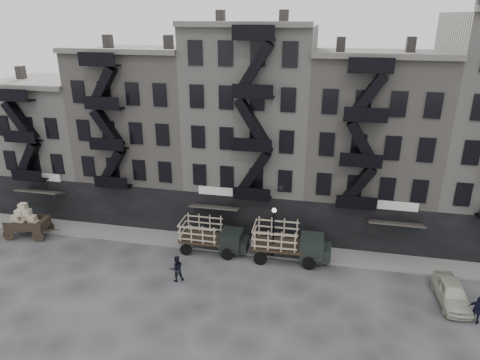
% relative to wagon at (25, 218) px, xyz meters
% --- Properties ---
extents(ground, '(140.00, 140.00, 0.00)m').
position_rel_wagon_xyz_m(ground, '(18.10, -1.79, -1.73)').
color(ground, '#38383A').
rests_on(ground, ground).
extents(sidewalk, '(55.00, 2.50, 0.15)m').
position_rel_wagon_xyz_m(sidewalk, '(18.10, 1.96, -1.65)').
color(sidewalk, slate).
rests_on(sidewalk, ground).
extents(building_west, '(10.00, 11.35, 13.20)m').
position_rel_wagon_xyz_m(building_west, '(-1.90, 8.03, 4.28)').
color(building_west, gray).
rests_on(building_west, ground).
extents(building_midwest, '(10.00, 11.35, 16.20)m').
position_rel_wagon_xyz_m(building_midwest, '(8.10, 8.03, 5.78)').
color(building_midwest, slate).
rests_on(building_midwest, ground).
extents(building_center, '(10.00, 11.35, 18.20)m').
position_rel_wagon_xyz_m(building_center, '(18.10, 8.03, 6.78)').
color(building_center, gray).
rests_on(building_center, ground).
extents(building_mideast, '(10.00, 11.35, 16.20)m').
position_rel_wagon_xyz_m(building_mideast, '(28.10, 8.03, 5.78)').
color(building_mideast, slate).
rests_on(building_mideast, ground).
extents(lamp_post, '(0.36, 0.36, 4.28)m').
position_rel_wagon_xyz_m(lamp_post, '(21.10, 0.81, 1.06)').
color(lamp_post, black).
rests_on(lamp_post, ground).
extents(wagon, '(3.79, 2.36, 3.02)m').
position_rel_wagon_xyz_m(wagon, '(0.00, 0.00, 0.00)').
color(wagon, black).
rests_on(wagon, ground).
extents(stake_truck_west, '(5.42, 2.29, 2.71)m').
position_rel_wagon_xyz_m(stake_truck_west, '(16.20, 0.81, -0.18)').
color(stake_truck_west, black).
rests_on(stake_truck_west, ground).
extents(stake_truck_east, '(5.94, 2.57, 2.95)m').
position_rel_wagon_xyz_m(stake_truck_east, '(22.33, 0.81, -0.04)').
color(stake_truck_east, black).
rests_on(stake_truck_east, ground).
extents(car_east, '(2.03, 4.49, 1.50)m').
position_rel_wagon_xyz_m(car_east, '(33.39, -2.29, -0.98)').
color(car_east, beige).
rests_on(car_east, ground).
extents(pedestrian_mid, '(1.20, 1.12, 1.98)m').
position_rel_wagon_xyz_m(pedestrian_mid, '(14.81, -3.67, -0.74)').
color(pedestrian_mid, black).
rests_on(pedestrian_mid, ground).
extents(policeman, '(1.16, 1.01, 1.88)m').
position_rel_wagon_xyz_m(policeman, '(34.41, -4.15, -0.79)').
color(policeman, black).
rests_on(policeman, ground).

